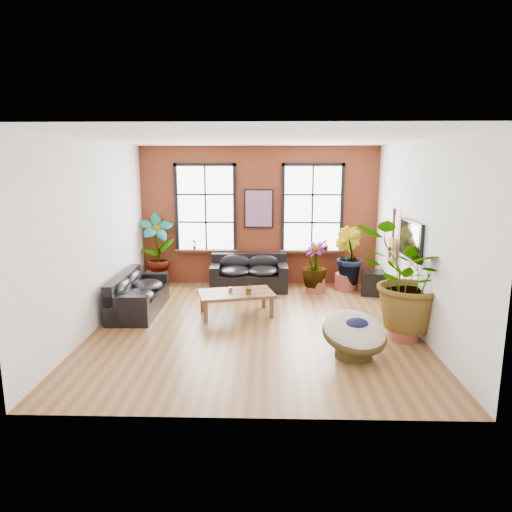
{
  "coord_description": "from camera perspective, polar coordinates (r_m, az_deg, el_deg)",
  "views": [
    {
      "loc": [
        0.24,
        -8.32,
        3.05
      ],
      "look_at": [
        0.0,
        0.6,
        1.25
      ],
      "focal_mm": 32.0,
      "sensor_mm": 36.0,
      "label": 1
    }
  ],
  "objects": [
    {
      "name": "pot_right_wall",
      "position": [
        8.58,
        18.01,
        -8.64
      ],
      "size": [
        0.68,
        0.68,
        0.38
      ],
      "rotation": [
        0.0,
        0.0,
        0.4
      ],
      "color": "brown",
      "rests_on": "ground"
    },
    {
      "name": "pot_back_right",
      "position": [
        11.5,
        11.22,
        -3.16
      ],
      "size": [
        0.73,
        0.73,
        0.41
      ],
      "rotation": [
        0.0,
        0.0,
        -0.39
      ],
      "color": "brown",
      "rests_on": "ground"
    },
    {
      "name": "sill_plant_right",
      "position": [
        11.72,
        8.68,
        1.37
      ],
      "size": [
        0.19,
        0.19,
        0.27
      ],
      "primitive_type": "imported",
      "rotation": [
        0.0,
        0.0,
        3.49
      ],
      "color": "#184E14",
      "rests_on": "room"
    },
    {
      "name": "coffee_table",
      "position": [
        9.37,
        -2.51,
        -4.87
      ],
      "size": [
        1.66,
        1.19,
        0.58
      ],
      "rotation": [
        0.0,
        0.0,
        0.25
      ],
      "color": "brown",
      "rests_on": "ground"
    },
    {
      "name": "table_plant",
      "position": [
        9.18,
        -0.89,
        -4.11
      ],
      "size": [
        0.2,
        0.18,
        0.23
      ],
      "primitive_type": "imported",
      "rotation": [
        0.0,
        0.0,
        -0.01
      ],
      "color": "#184E14",
      "rests_on": "coffee_table"
    },
    {
      "name": "tv_wall_unit",
      "position": [
        9.44,
        18.11,
        1.64
      ],
      "size": [
        0.13,
        1.86,
        1.2
      ],
      "color": "black",
      "rests_on": "room"
    },
    {
      "name": "poster",
      "position": [
        11.56,
        0.35,
        5.95
      ],
      "size": [
        0.74,
        0.06,
        0.98
      ],
      "color": "black",
      "rests_on": "room"
    },
    {
      "name": "floor_plant_back_left",
      "position": [
        11.78,
        -12.28,
        1.16
      ],
      "size": [
        1.06,
        0.88,
        1.71
      ],
      "primitive_type": "imported",
      "rotation": [
        0.0,
        0.0,
        0.35
      ],
      "color": "#184E14",
      "rests_on": "ground"
    },
    {
      "name": "floor_plant_back_right",
      "position": [
        11.37,
        11.4,
        0.04
      ],
      "size": [
        0.92,
        0.98,
        1.41
      ],
      "primitive_type": "imported",
      "rotation": [
        0.0,
        0.0,
        2.07
      ],
      "color": "#184E14",
      "rests_on": "ground"
    },
    {
      "name": "floor_plant_right_wall",
      "position": [
        8.35,
        18.44,
        -2.74
      ],
      "size": [
        2.17,
        2.08,
        1.87
      ],
      "primitive_type": "imported",
      "rotation": [
        0.0,
        0.0,
        3.63
      ],
      "color": "#184E14",
      "rests_on": "ground"
    },
    {
      "name": "sill_plant_left",
      "position": [
        11.78,
        -7.71,
        1.45
      ],
      "size": [
        0.17,
        0.17,
        0.27
      ],
      "primitive_type": "imported",
      "rotation": [
        0.0,
        0.0,
        0.79
      ],
      "color": "#184E14",
      "rests_on": "room"
    },
    {
      "name": "sofa_left",
      "position": [
        9.91,
        -14.7,
        -4.7
      ],
      "size": [
        0.88,
        2.04,
        0.8
      ],
      "rotation": [
        0.0,
        0.0,
        1.58
      ],
      "color": "black",
      "rests_on": "ground"
    },
    {
      "name": "floor_plant_mid",
      "position": [
        11.04,
        7.33,
        -1.05
      ],
      "size": [
        0.86,
        0.86,
        1.09
      ],
      "primitive_type": "imported",
      "rotation": [
        0.0,
        0.0,
        5.56
      ],
      "color": "#184E14",
      "rests_on": "ground"
    },
    {
      "name": "papasan_chair",
      "position": [
        7.54,
        12.2,
        -9.44
      ],
      "size": [
        1.29,
        1.3,
        0.78
      ],
      "rotation": [
        0.0,
        0.0,
        0.3
      ],
      "color": "#3A2D14",
      "rests_on": "ground"
    },
    {
      "name": "sofa_back",
      "position": [
        11.27,
        -0.88,
        -2.26
      ],
      "size": [
        1.9,
        0.98,
        0.86
      ],
      "rotation": [
        0.0,
        0.0,
        0.04
      ],
      "color": "black",
      "rests_on": "ground"
    },
    {
      "name": "pot_mid",
      "position": [
        11.18,
        7.42,
        -3.6
      ],
      "size": [
        0.49,
        0.49,
        0.35
      ],
      "rotation": [
        0.0,
        0.0,
        -0.02
      ],
      "color": "brown",
      "rests_on": "ground"
    },
    {
      "name": "media_box",
      "position": [
        11.22,
        14.73,
        -3.28
      ],
      "size": [
        0.75,
        0.66,
        0.56
      ],
      "rotation": [
        0.0,
        0.0,
        -0.17
      ],
      "color": "black",
      "rests_on": "ground"
    },
    {
      "name": "pot_back_left",
      "position": [
        11.96,
        -12.23,
        -2.68
      ],
      "size": [
        0.57,
        0.57,
        0.39
      ],
      "rotation": [
        0.0,
        0.0,
        -0.08
      ],
      "color": "brown",
      "rests_on": "ground"
    },
    {
      "name": "room",
      "position": [
        8.57,
        -0.08,
        2.65
      ],
      "size": [
        6.04,
        6.54,
        3.54
      ],
      "color": "brown",
      "rests_on": "ground"
    }
  ]
}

